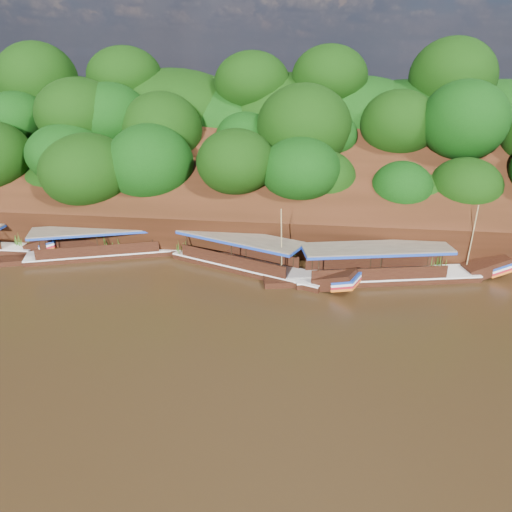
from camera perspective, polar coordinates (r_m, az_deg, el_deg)
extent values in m
plane|color=black|center=(31.99, -0.93, -7.09)|extent=(160.00, 160.00, 0.00)
cube|color=black|center=(45.44, 1.92, 6.71)|extent=(120.00, 16.12, 13.64)
cube|color=black|center=(55.98, 2.86, 5.98)|extent=(120.00, 24.00, 12.00)
ellipsoid|color=#18450B|center=(45.42, -5.81, 6.60)|extent=(18.00, 8.00, 6.40)
ellipsoid|color=#18450B|center=(51.16, 2.78, 14.97)|extent=(24.00, 11.00, 8.40)
cube|color=black|center=(38.36, 14.55, -2.62)|extent=(13.93, 5.28, 0.97)
cube|color=silver|center=(38.17, 14.62, -2.00)|extent=(13.94, 5.34, 0.11)
cube|color=black|center=(41.27, 24.83, -1.11)|extent=(3.55, 2.43, 1.87)
cube|color=#173698|center=(41.59, 25.93, -0.65)|extent=(2.04, 2.16, 0.69)
cube|color=#AB1320|center=(41.72, 25.84, -1.11)|extent=(2.04, 2.16, 0.69)
cube|color=brown|center=(37.09, 13.68, 0.94)|extent=(11.09, 4.98, 0.13)
cube|color=#173698|center=(37.14, 13.66, 0.75)|extent=(11.09, 4.98, 0.19)
cylinder|color=tan|center=(39.07, 23.48, 1.96)|extent=(0.61, 2.08, 5.37)
cube|color=black|center=(38.83, -0.94, -1.55)|extent=(12.74, 7.09, 0.96)
cube|color=silver|center=(38.65, -0.94, -0.93)|extent=(12.77, 7.16, 0.11)
cube|color=black|center=(35.69, 9.07, -2.76)|extent=(3.49, 2.80, 1.81)
cube|color=#173698|center=(35.32, 10.31, -2.56)|extent=(2.16, 2.30, 0.66)
cube|color=#AB1320|center=(35.47, 10.27, -3.09)|extent=(2.16, 2.30, 0.66)
cube|color=brown|center=(38.25, -2.00, 2.22)|extent=(10.31, 6.35, 0.13)
cube|color=#173698|center=(38.30, -1.99, 2.04)|extent=(10.31, 6.35, 0.19)
cylinder|color=tan|center=(35.68, 2.93, 1.72)|extent=(0.12, 1.57, 5.21)
cube|color=black|center=(43.17, -16.25, 0.04)|extent=(13.25, 6.41, 0.90)
cube|color=silver|center=(43.01, -16.31, 0.57)|extent=(13.27, 6.47, 0.10)
cube|color=black|center=(42.87, -6.41, 1.68)|extent=(3.49, 2.58, 1.78)
cube|color=#173698|center=(42.84, -5.32, 2.14)|extent=(2.10, 2.16, 0.66)
cube|color=#AB1320|center=(42.96, -5.31, 1.71)|extent=(2.10, 2.16, 0.66)
cube|color=brown|center=(42.44, -17.71, 2.98)|extent=(10.64, 5.79, 0.12)
cube|color=#173698|center=(42.47, -17.69, 2.82)|extent=(10.64, 5.79, 0.18)
cylinder|color=tan|center=(41.74, -11.23, 4.36)|extent=(1.05, 1.26, 5.19)
cube|color=black|center=(45.66, -23.12, 1.29)|extent=(2.86, 1.73, 1.71)
cube|color=#173698|center=(45.20, -22.36, 1.63)|extent=(1.49, 1.78, 0.62)
cube|color=#AB1320|center=(45.32, -22.29, 1.21)|extent=(1.49, 1.78, 0.62)
cone|color=#33681A|center=(46.80, -25.18, 1.64)|extent=(1.50, 1.50, 1.74)
cone|color=#33681A|center=(43.07, -16.28, 1.36)|extent=(1.50, 1.50, 1.92)
cone|color=#33681A|center=(41.18, -8.38, 0.85)|extent=(1.50, 1.50, 1.62)
cone|color=#33681A|center=(39.95, 3.82, 0.57)|extent=(1.50, 1.50, 1.88)
cone|color=#33681A|center=(39.98, 11.09, 0.50)|extent=(1.50, 1.50, 2.27)
cone|color=#33681A|center=(40.60, 20.12, -0.79)|extent=(1.50, 1.50, 1.42)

